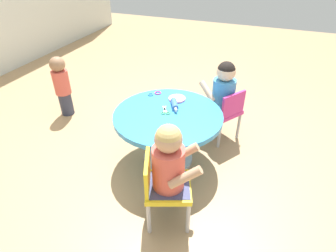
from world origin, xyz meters
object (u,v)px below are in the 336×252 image
(seated_child_right, at_px, (224,88))
(rolling_pin, at_px, (174,104))
(child_chair_right, at_px, (224,111))
(craft_scissors, at_px, (165,111))
(child_chair_left, at_px, (163,186))
(craft_table, at_px, (168,125))
(toddler_standing, at_px, (62,85))
(seated_child_left, at_px, (169,160))

(seated_child_right, bearing_deg, rolling_pin, 140.08)
(child_chair_right, height_order, craft_scissors, child_chair_right)
(child_chair_left, xyz_separation_m, rolling_pin, (0.73, 0.19, 0.21))
(child_chair_right, distance_m, craft_scissors, 0.66)
(child_chair_right, bearing_deg, craft_table, 143.41)
(child_chair_right, bearing_deg, toddler_standing, 95.58)
(seated_child_right, distance_m, rolling_pin, 0.52)
(craft_table, bearing_deg, child_chair_right, -36.59)
(child_chair_right, bearing_deg, seated_child_left, 172.62)
(child_chair_left, xyz_separation_m, child_chair_right, (1.11, -0.18, 0.00))
(child_chair_left, distance_m, seated_child_right, 1.16)
(craft_table, distance_m, rolling_pin, 0.19)
(child_chair_left, relative_size, craft_scissors, 3.77)
(seated_child_right, xyz_separation_m, craft_scissors, (-0.51, 0.38, -0.04))
(craft_table, bearing_deg, toddler_standing, 76.08)
(seated_child_left, distance_m, craft_scissors, 0.66)
(toddler_standing, distance_m, craft_scissors, 1.37)
(seated_child_left, distance_m, toddler_standing, 1.85)
(craft_table, xyz_separation_m, child_chair_left, (-0.60, -0.20, -0.07))
(rolling_pin, xyz_separation_m, craft_scissors, (-0.11, 0.04, -0.02))
(child_chair_left, relative_size, toddler_standing, 0.80)
(child_chair_left, relative_size, seated_child_left, 1.05)
(craft_table, distance_m, child_chair_left, 0.63)
(seated_child_left, bearing_deg, craft_scissors, 23.91)
(seated_child_left, height_order, craft_scissors, seated_child_left)
(craft_table, relative_size, seated_child_right, 1.76)
(child_chair_right, relative_size, craft_scissors, 3.77)
(toddler_standing, relative_size, rolling_pin, 3.13)
(seated_child_left, bearing_deg, toddler_standing, 59.98)
(child_chair_left, bearing_deg, craft_scissors, 20.45)
(seated_child_left, height_order, child_chair_right, seated_child_left)
(seated_child_right, bearing_deg, craft_scissors, 143.60)
(child_chair_right, relative_size, toddler_standing, 0.80)
(seated_child_right, bearing_deg, craft_table, 147.04)
(child_chair_left, distance_m, craft_scissors, 0.68)
(seated_child_right, height_order, rolling_pin, seated_child_right)
(seated_child_left, bearing_deg, rolling_pin, 17.57)
(child_chair_right, distance_m, seated_child_right, 0.23)
(rolling_pin, height_order, craft_scissors, rolling_pin)
(child_chair_left, height_order, seated_child_right, seated_child_right)
(craft_table, xyz_separation_m, toddler_standing, (0.34, 1.36, -0.01))
(child_chair_left, distance_m, toddler_standing, 1.82)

